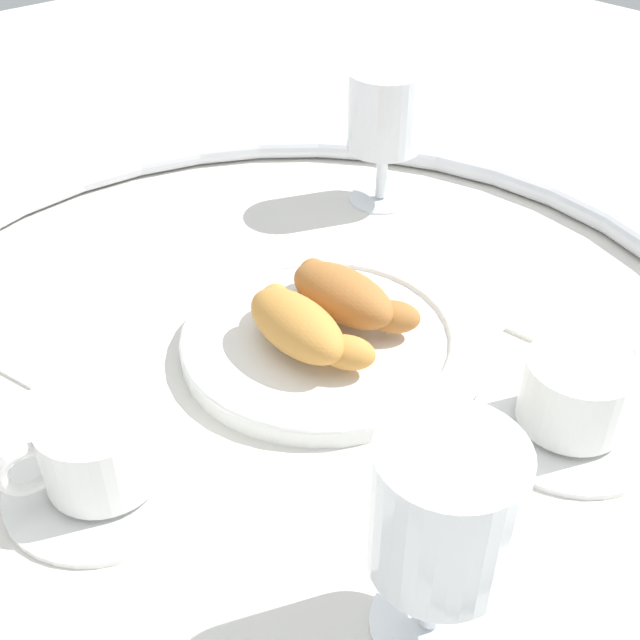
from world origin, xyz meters
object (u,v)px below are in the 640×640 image
(juice_glass_right, at_px, (385,116))
(pastry_plate, at_px, (320,340))
(croissant_large, at_px, (300,326))
(juice_glass_left, at_px, (444,517))
(coffee_cup_far, at_px, (574,400))
(sugar_packet, at_px, (543,329))
(folded_napkin, at_px, (38,327))
(coffee_cup_near, at_px, (99,458))
(croissant_small, at_px, (345,295))

(juice_glass_right, bearing_deg, pastry_plate, -55.71)
(croissant_large, relative_size, juice_glass_left, 0.98)
(coffee_cup_far, bearing_deg, juice_glass_right, 156.64)
(pastry_plate, bearing_deg, coffee_cup_far, 21.75)
(coffee_cup_far, xyz_separation_m, sugar_packet, (-0.08, 0.08, -0.02))
(juice_glass_right, distance_m, folded_napkin, 0.39)
(coffee_cup_near, bearing_deg, pastry_plate, 93.79)
(coffee_cup_near, bearing_deg, juice_glass_left, 21.60)
(croissant_large, relative_size, croissant_small, 1.00)
(croissant_large, distance_m, coffee_cup_near, 0.18)
(coffee_cup_far, xyz_separation_m, folded_napkin, (-0.36, -0.24, -0.02))
(juice_glass_left, bearing_deg, coffee_cup_near, -158.40)
(coffee_cup_near, bearing_deg, croissant_large, 93.18)
(sugar_packet, xyz_separation_m, folded_napkin, (-0.28, -0.32, -0.00))
(coffee_cup_near, bearing_deg, croissant_small, 94.21)
(sugar_packet, bearing_deg, pastry_plate, -133.12)
(croissant_small, bearing_deg, coffee_cup_far, 13.06)
(coffee_cup_far, relative_size, folded_napkin, 1.24)
(juice_glass_right, distance_m, sugar_packet, 0.28)
(juice_glass_left, height_order, sugar_packet, juice_glass_left)
(pastry_plate, distance_m, juice_glass_right, 0.28)
(juice_glass_left, relative_size, juice_glass_right, 1.00)
(coffee_cup_far, height_order, juice_glass_right, juice_glass_right)
(croissant_small, bearing_deg, sugar_packet, 48.10)
(croissant_large, distance_m, sugar_packet, 0.21)
(coffee_cup_near, height_order, coffee_cup_far, same)
(coffee_cup_far, relative_size, juice_glass_right, 0.97)
(juice_glass_left, bearing_deg, folded_napkin, -174.24)
(coffee_cup_far, height_order, sugar_packet, coffee_cup_far)
(juice_glass_left, distance_m, sugar_packet, 0.31)
(juice_glass_right, bearing_deg, sugar_packet, -14.41)
(juice_glass_right, height_order, sugar_packet, juice_glass_right)
(coffee_cup_near, bearing_deg, sugar_packet, 75.34)
(juice_glass_right, bearing_deg, juice_glass_left, -41.97)
(pastry_plate, height_order, folded_napkin, pastry_plate)
(croissant_large, relative_size, juice_glass_right, 0.98)
(croissant_small, height_order, sugar_packet, croissant_small)
(folded_napkin, bearing_deg, croissant_small, 47.76)
(pastry_plate, distance_m, coffee_cup_near, 0.21)
(coffee_cup_near, relative_size, juice_glass_left, 0.97)
(juice_glass_left, xyz_separation_m, juice_glass_right, (-0.38, 0.34, 0.00))
(croissant_small, bearing_deg, pastry_plate, -82.99)
(coffee_cup_near, distance_m, folded_napkin, 0.20)
(croissant_large, xyz_separation_m, juice_glass_right, (-0.15, 0.24, 0.06))
(croissant_large, bearing_deg, juice_glass_left, -23.07)
(croissant_small, relative_size, juice_glass_left, 0.98)
(croissant_large, relative_size, folded_napkin, 1.25)
(coffee_cup_far, xyz_separation_m, juice_glass_left, (0.04, -0.19, 0.07))
(croissant_small, xyz_separation_m, coffee_cup_near, (0.02, -0.24, -0.01))
(coffee_cup_far, distance_m, juice_glass_left, 0.21)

